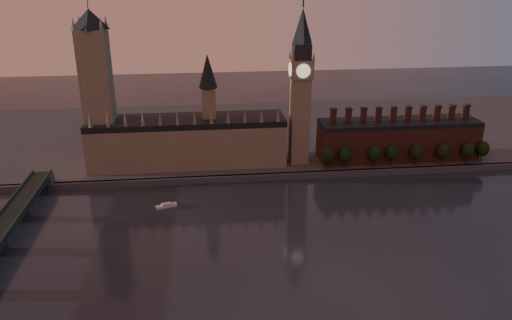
{
  "coord_description": "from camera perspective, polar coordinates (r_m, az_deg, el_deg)",
  "views": [
    {
      "loc": [
        -55.07,
        -205.06,
        129.11
      ],
      "look_at": [
        -25.57,
        55.0,
        27.72
      ],
      "focal_mm": 35.0,
      "sensor_mm": 36.0,
      "label": 1
    }
  ],
  "objects": [
    {
      "name": "embankment_tree_5",
      "position": [
        358.37,
        20.6,
        0.94
      ],
      "size": [
        8.6,
        8.6,
        14.88
      ],
      "color": "black",
      "rests_on": "north_bank"
    },
    {
      "name": "palace_of_westminster",
      "position": [
        337.68,
        -7.73,
        2.42
      ],
      "size": [
        130.0,
        30.3,
        74.0
      ],
      "color": "gray",
      "rests_on": "north_bank"
    },
    {
      "name": "embankment_tree_0",
      "position": [
        330.85,
        8.23,
        0.49
      ],
      "size": [
        8.6,
        8.6,
        14.88
      ],
      "color": "black",
      "rests_on": "north_bank"
    },
    {
      "name": "ground",
      "position": [
        248.5,
        7.43,
        -10.33
      ],
      "size": [
        900.0,
        900.0,
        0.0
      ],
      "primitive_type": "plane",
      "color": "black",
      "rests_on": "ground"
    },
    {
      "name": "north_bank",
      "position": [
        407.38,
        1.62,
        2.99
      ],
      "size": [
        900.0,
        182.0,
        4.0
      ],
      "color": "#46464B",
      "rests_on": "ground"
    },
    {
      "name": "big_ben",
      "position": [
        329.73,
        5.13,
        8.43
      ],
      "size": [
        15.0,
        15.0,
        107.0
      ],
      "color": "gray",
      "rests_on": "north_bank"
    },
    {
      "name": "embankment_tree_4",
      "position": [
        351.07,
        17.83,
        0.89
      ],
      "size": [
        8.6,
        8.6,
        14.88
      ],
      "color": "black",
      "rests_on": "north_bank"
    },
    {
      "name": "embankment_tree_3",
      "position": [
        345.52,
        15.26,
        0.85
      ],
      "size": [
        8.6,
        8.6,
        14.88
      ],
      "color": "black",
      "rests_on": "north_bank"
    },
    {
      "name": "embankment_tree_6",
      "position": [
        366.81,
        23.05,
        1.05
      ],
      "size": [
        8.6,
        8.6,
        14.88
      ],
      "color": "black",
      "rests_on": "north_bank"
    },
    {
      "name": "victoria_tower",
      "position": [
        334.01,
        -17.71,
        8.08
      ],
      "size": [
        24.0,
        24.0,
        108.0
      ],
      "color": "gray",
      "rests_on": "north_bank"
    },
    {
      "name": "embankment_tree_7",
      "position": [
        373.63,
        24.49,
        1.18
      ],
      "size": [
        8.6,
        8.6,
        14.88
      ],
      "color": "black",
      "rests_on": "north_bank"
    },
    {
      "name": "embankment_tree_2",
      "position": [
        341.02,
        13.41,
        0.75
      ],
      "size": [
        8.6,
        8.6,
        14.88
      ],
      "color": "black",
      "rests_on": "north_bank"
    },
    {
      "name": "river_boat",
      "position": [
        292.79,
        -10.22,
        -5.15
      ],
      "size": [
        12.8,
        7.33,
        2.47
      ],
      "rotation": [
        0.0,
        0.0,
        0.33
      ],
      "color": "#BDBDBD",
      "rests_on": "ground"
    },
    {
      "name": "embankment_tree_1",
      "position": [
        334.81,
        10.12,
        0.63
      ],
      "size": [
        8.6,
        8.6,
        14.88
      ],
      "color": "black",
      "rests_on": "north_bank"
    },
    {
      "name": "chimney_block",
      "position": [
        360.41,
        15.91,
        2.35
      ],
      "size": [
        110.0,
        25.0,
        37.0
      ],
      "color": "brown",
      "rests_on": "north_bank"
    }
  ]
}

